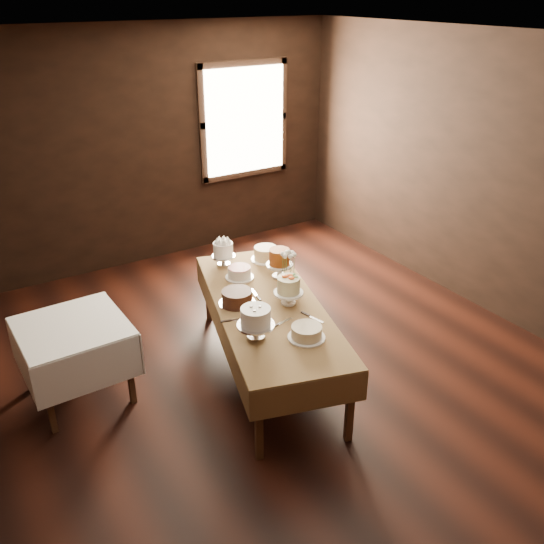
{
  "coord_description": "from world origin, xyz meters",
  "views": [
    {
      "loc": [
        -2.33,
        -3.55,
        3.13
      ],
      "look_at": [
        0.0,
        0.2,
        0.95
      ],
      "focal_mm": 38.26,
      "sensor_mm": 36.0,
      "label": 1
    }
  ],
  "objects": [
    {
      "name": "cake_server_d",
      "position": [
        0.27,
        0.3,
        0.69
      ],
      "size": [
        0.23,
        0.13,
        0.01
      ],
      "primitive_type": "cube",
      "rotation": [
        0.0,
        0.0,
        0.44
      ],
      "color": "silver",
      "rests_on": "display_table"
    },
    {
      "name": "flower_bouquet",
      "position": [
        0.24,
        0.31,
        0.95
      ],
      "size": [
        0.14,
        0.14,
        0.2
      ],
      "primitive_type": null,
      "color": "white",
      "rests_on": "flower_vase"
    },
    {
      "name": "cake_swirl",
      "position": [
        -0.43,
        -0.26,
        0.81
      ],
      "size": [
        0.3,
        0.3,
        0.27
      ],
      "color": "silver",
      "rests_on": "display_table"
    },
    {
      "name": "cake_cream",
      "position": [
        -0.1,
        -0.47,
        0.74
      ],
      "size": [
        0.3,
        0.3,
        0.1
      ],
      "color": "white",
      "rests_on": "display_table"
    },
    {
      "name": "floor",
      "position": [
        0.0,
        0.0,
        0.0
      ],
      "size": [
        5.0,
        6.0,
        0.01
      ],
      "primitive_type": "cube",
      "color": "black",
      "rests_on": "ground"
    },
    {
      "name": "cake_caramel",
      "position": [
        0.28,
        0.53,
        0.81
      ],
      "size": [
        0.26,
        0.26,
        0.29
      ],
      "color": "white",
      "rests_on": "display_table"
    },
    {
      "name": "window",
      "position": [
        1.3,
        2.94,
        1.6
      ],
      "size": [
        1.1,
        0.05,
        1.3
      ],
      "primitive_type": "cube",
      "color": "#FFEABF",
      "rests_on": "wall_back"
    },
    {
      "name": "ceiling",
      "position": [
        0.0,
        0.0,
        2.8
      ],
      "size": [
        5.0,
        6.0,
        0.01
      ],
      "primitive_type": "cube",
      "color": "beige",
      "rests_on": "wall_back"
    },
    {
      "name": "side_table",
      "position": [
        -1.6,
        0.67,
        0.62
      ],
      "size": [
        0.85,
        0.85,
        0.69
      ],
      "rotation": [
        0.0,
        0.0,
        0.03
      ],
      "color": "#3D2312",
      "rests_on": "ground"
    },
    {
      "name": "display_table",
      "position": [
        -0.08,
        0.14,
        0.64
      ],
      "size": [
        1.45,
        2.38,
        0.69
      ],
      "rotation": [
        0.0,
        0.0,
        -0.28
      ],
      "color": "#3D2312",
      "rests_on": "ground"
    },
    {
      "name": "cake_meringue",
      "position": [
        -0.04,
        1.03,
        0.8
      ],
      "size": [
        0.26,
        0.26,
        0.25
      ],
      "color": "silver",
      "rests_on": "display_table"
    },
    {
      "name": "flower_vase",
      "position": [
        0.24,
        0.31,
        0.76
      ],
      "size": [
        0.18,
        0.18,
        0.15
      ],
      "primitive_type": "imported",
      "rotation": [
        0.0,
        0.0,
        5.03
      ],
      "color": "#2D2823",
      "rests_on": "display_table"
    },
    {
      "name": "cake_server_b",
      "position": [
        0.12,
        -0.29,
        0.69
      ],
      "size": [
        0.08,
        0.24,
        0.01
      ],
      "primitive_type": "cube",
      "rotation": [
        0.0,
        0.0,
        -1.34
      ],
      "color": "silver",
      "rests_on": "display_table"
    },
    {
      "name": "cake_speckled",
      "position": [
        0.37,
        0.92,
        0.75
      ],
      "size": [
        0.29,
        0.29,
        0.14
      ],
      "color": "white",
      "rests_on": "display_table"
    },
    {
      "name": "cake_chocolate",
      "position": [
        -0.3,
        0.28,
        0.75
      ],
      "size": [
        0.34,
        0.34,
        0.12
      ],
      "color": "silver",
      "rests_on": "display_table"
    },
    {
      "name": "cake_flowers",
      "position": [
        0.08,
        0.06,
        0.8
      ],
      "size": [
        0.25,
        0.25,
        0.26
      ],
      "color": "white",
      "rests_on": "display_table"
    },
    {
      "name": "wall_back",
      "position": [
        0.0,
        3.0,
        1.4
      ],
      "size": [
        5.0,
        0.02,
        2.8
      ],
      "primitive_type": "cube",
      "color": "black",
      "rests_on": "ground"
    },
    {
      "name": "cake_lattice",
      "position": [
        -0.04,
        0.71,
        0.74
      ],
      "size": [
        0.29,
        0.29,
        0.1
      ],
      "color": "white",
      "rests_on": "display_table"
    },
    {
      "name": "cake_server_e",
      "position": [
        -0.4,
        0.04,
        0.69
      ],
      "size": [
        0.24,
        0.08,
        0.01
      ],
      "primitive_type": "cube",
      "rotation": [
        0.0,
        0.0,
        -0.25
      ],
      "color": "silver",
      "rests_on": "display_table"
    },
    {
      "name": "wall_right",
      "position": [
        2.5,
        0.0,
        1.4
      ],
      "size": [
        0.02,
        6.0,
        2.8
      ],
      "primitive_type": "cube",
      "color": "black",
      "rests_on": "ground"
    },
    {
      "name": "cake_server_a",
      "position": [
        -0.11,
        -0.18,
        0.69
      ],
      "size": [
        0.24,
        0.07,
        0.01
      ],
      "primitive_type": "cube",
      "rotation": [
        0.0,
        0.0,
        0.19
      ],
      "color": "silver",
      "rests_on": "display_table"
    },
    {
      "name": "cake_server_c",
      "position": [
        -0.07,
        0.38,
        0.69
      ],
      "size": [
        0.07,
        0.24,
        0.01
      ],
      "primitive_type": "cube",
      "rotation": [
        0.0,
        0.0,
        1.39
      ],
      "color": "silver",
      "rests_on": "display_table"
    }
  ]
}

